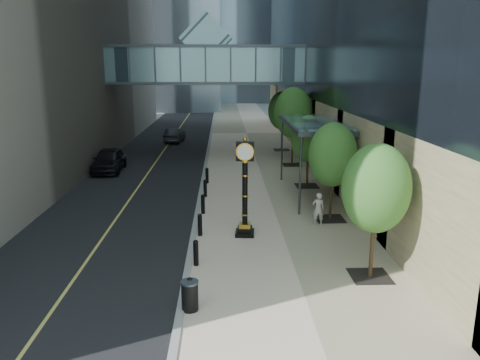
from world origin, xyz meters
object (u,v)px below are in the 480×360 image
object	(u,v)px
trash_bin	(190,296)
car_near	(109,160)
street_clock	(245,194)
pedestrian	(318,209)
car_far	(175,135)

from	to	relation	value
trash_bin	car_near	xyz separation A→B (m)	(-7.18, 20.11, 0.33)
street_clock	pedestrian	bearing A→B (deg)	24.36
pedestrian	car_far	size ratio (longest dim) A/B	0.38
car_far	pedestrian	bearing A→B (deg)	115.70
trash_bin	car_near	size ratio (longest dim) A/B	0.19
pedestrian	car_far	bearing A→B (deg)	-67.63
street_clock	car_near	size ratio (longest dim) A/B	0.91
street_clock	car_far	world-z (taller)	street_clock
trash_bin	car_near	world-z (taller)	car_near
street_clock	car_near	world-z (taller)	street_clock
car_near	car_far	world-z (taller)	car_near
trash_bin	pedestrian	size ratio (longest dim) A/B	0.57
car_near	pedestrian	bearing A→B (deg)	-46.22
trash_bin	car_far	bearing A→B (deg)	96.48
car_near	car_far	size ratio (longest dim) A/B	1.16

